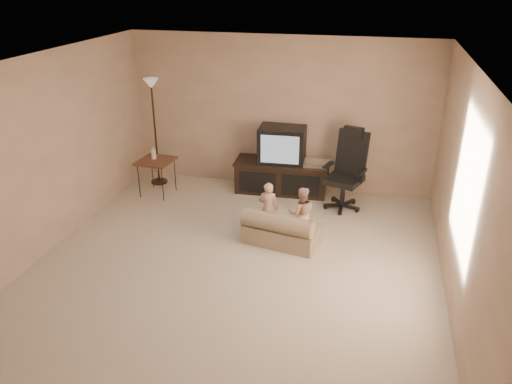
{
  "coord_description": "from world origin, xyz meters",
  "views": [
    {
      "loc": [
        1.55,
        -5.02,
        3.42
      ],
      "look_at": [
        0.14,
        0.6,
        0.81
      ],
      "focal_mm": 35.0,
      "sensor_mm": 36.0,
      "label": 1
    }
  ],
  "objects_px": {
    "tv_stand": "(282,165)",
    "floor_lamp": "(153,108)",
    "child_sofa": "(281,230)",
    "toddler_left": "(268,208)",
    "toddler_right": "(301,213)",
    "office_chair": "(346,180)",
    "side_table": "(156,161)"
  },
  "relations": [
    {
      "from": "floor_lamp",
      "to": "toddler_left",
      "type": "xyz_separation_m",
      "value": [
        2.24,
        -1.3,
        -0.94
      ]
    },
    {
      "from": "floor_lamp",
      "to": "toddler_right",
      "type": "height_order",
      "value": "floor_lamp"
    },
    {
      "from": "toddler_left",
      "to": "floor_lamp",
      "type": "bearing_deg",
      "value": -33.53
    },
    {
      "from": "toddler_left",
      "to": "toddler_right",
      "type": "bearing_deg",
      "value": 172.52
    },
    {
      "from": "toddler_left",
      "to": "toddler_right",
      "type": "distance_m",
      "value": 0.47
    },
    {
      "from": "side_table",
      "to": "toddler_right",
      "type": "relative_size",
      "value": 1.07
    },
    {
      "from": "office_chair",
      "to": "toddler_left",
      "type": "bearing_deg",
      "value": -111.69
    },
    {
      "from": "office_chair",
      "to": "toddler_left",
      "type": "distance_m",
      "value": 1.48
    },
    {
      "from": "tv_stand",
      "to": "child_sofa",
      "type": "distance_m",
      "value": 1.76
    },
    {
      "from": "side_table",
      "to": "floor_lamp",
      "type": "xyz_separation_m",
      "value": [
        -0.18,
        0.44,
        0.74
      ]
    },
    {
      "from": "floor_lamp",
      "to": "toddler_left",
      "type": "bearing_deg",
      "value": -30.14
    },
    {
      "from": "side_table",
      "to": "child_sofa",
      "type": "relative_size",
      "value": 0.75
    },
    {
      "from": "child_sofa",
      "to": "toddler_left",
      "type": "bearing_deg",
      "value": 142.65
    },
    {
      "from": "side_table",
      "to": "toddler_left",
      "type": "distance_m",
      "value": 2.24
    },
    {
      "from": "office_chair",
      "to": "floor_lamp",
      "type": "height_order",
      "value": "floor_lamp"
    },
    {
      "from": "tv_stand",
      "to": "floor_lamp",
      "type": "distance_m",
      "value": 2.31
    },
    {
      "from": "child_sofa",
      "to": "side_table",
      "type": "bearing_deg",
      "value": 164.57
    },
    {
      "from": "toddler_right",
      "to": "office_chair",
      "type": "bearing_deg",
      "value": -127.32
    },
    {
      "from": "child_sofa",
      "to": "toddler_right",
      "type": "distance_m",
      "value": 0.37
    },
    {
      "from": "child_sofa",
      "to": "office_chair",
      "type": "bearing_deg",
      "value": 72.26
    },
    {
      "from": "office_chair",
      "to": "side_table",
      "type": "height_order",
      "value": "office_chair"
    },
    {
      "from": "office_chair",
      "to": "side_table",
      "type": "relative_size",
      "value": 1.56
    },
    {
      "from": "office_chair",
      "to": "side_table",
      "type": "distance_m",
      "value": 3.04
    },
    {
      "from": "floor_lamp",
      "to": "side_table",
      "type": "bearing_deg",
      "value": -67.9
    },
    {
      "from": "tv_stand",
      "to": "toddler_right",
      "type": "distance_m",
      "value": 1.59
    },
    {
      "from": "office_chair",
      "to": "toddler_left",
      "type": "relative_size",
      "value": 1.64
    },
    {
      "from": "office_chair",
      "to": "child_sofa",
      "type": "height_order",
      "value": "office_chair"
    },
    {
      "from": "tv_stand",
      "to": "floor_lamp",
      "type": "bearing_deg",
      "value": -178.79
    },
    {
      "from": "office_chair",
      "to": "floor_lamp",
      "type": "distance_m",
      "value": 3.33
    },
    {
      "from": "tv_stand",
      "to": "office_chair",
      "type": "height_order",
      "value": "office_chair"
    },
    {
      "from": "tv_stand",
      "to": "child_sofa",
      "type": "bearing_deg",
      "value": -81.96
    },
    {
      "from": "side_table",
      "to": "office_chair",
      "type": "bearing_deg",
      "value": 4.9
    }
  ]
}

